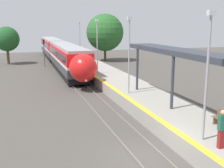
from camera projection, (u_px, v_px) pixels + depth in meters
ground_plane at (147, 157)px, 14.13m from camera, size 120.00×120.00×0.00m
rail_left at (133, 157)px, 13.90m from camera, size 0.08×90.00×0.15m
rail_right at (160, 153)px, 14.32m from camera, size 0.08×90.00×0.15m
train at (59, 52)px, 46.04m from camera, size 2.92×41.89×3.91m
platform_right at (210, 139)px, 15.13m from camera, size 4.19×64.00×1.01m
platform_bench at (224, 119)px, 15.33m from camera, size 0.44×1.46×0.89m
person_waiting at (222, 128)px, 12.60m from camera, size 0.36×0.24×1.81m
railway_signal at (44, 50)px, 44.04m from camera, size 0.28×0.28×4.34m
lamppost_near at (207, 69)px, 13.05m from camera, size 0.36×0.20×6.16m
lamppost_mid at (129, 51)px, 22.52m from camera, size 0.36×0.20×6.16m
lamppost_far at (97, 43)px, 31.98m from camera, size 0.36×0.20×6.16m
lamppost_farthest at (80, 39)px, 41.45m from camera, size 0.36×0.20×6.16m
station_canopy at (181, 55)px, 18.28m from camera, size 2.02×15.01×3.89m
background_tree_left at (7, 39)px, 46.92m from camera, size 4.13×4.13×6.32m
background_tree_right at (105, 33)px, 51.09m from camera, size 6.77×6.77×8.60m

